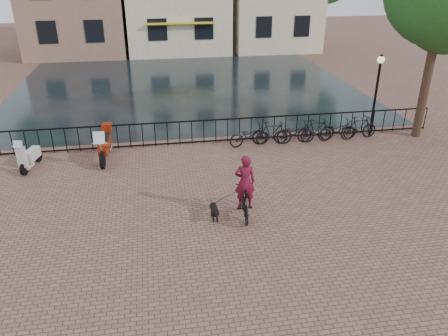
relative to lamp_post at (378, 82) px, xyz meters
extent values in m
plane|color=brown|center=(-7.20, -7.60, -2.38)|extent=(100.00, 100.00, 0.00)
plane|color=black|center=(-7.20, 9.70, -2.38)|extent=(20.00, 20.00, 0.00)
cube|color=black|center=(-7.20, 0.40, -1.38)|extent=(20.00, 0.05, 0.05)
cube|color=black|center=(-7.20, 0.40, -2.30)|extent=(20.00, 0.05, 0.05)
cube|color=gold|center=(-6.70, 17.70, 0.22)|extent=(5.00, 0.60, 0.15)
cylinder|color=black|center=(-18.20, 19.40, 0.77)|extent=(0.36, 0.36, 6.30)
cylinder|color=black|center=(2.00, -0.30, 0.42)|extent=(0.36, 0.36, 5.60)
cylinder|color=black|center=(4.80, 19.40, 0.60)|extent=(0.36, 0.36, 5.95)
cylinder|color=black|center=(0.00, 0.00, -0.78)|extent=(0.10, 0.10, 3.20)
sphere|color=beige|center=(0.00, 0.00, 0.92)|extent=(0.30, 0.30, 0.30)
imported|color=black|center=(-6.74, -5.50, -1.87)|extent=(0.62, 1.72, 1.01)
imported|color=#5C0D21|center=(-6.74, -5.50, -1.06)|extent=(0.76, 0.54, 1.98)
imported|color=black|center=(-5.40, -0.20, -1.93)|extent=(1.78, 0.82, 0.90)
imported|color=black|center=(-4.45, -0.20, -1.88)|extent=(1.70, 0.64, 1.00)
imported|color=black|center=(-3.50, -0.20, -1.93)|extent=(1.74, 0.69, 0.90)
imported|color=black|center=(-2.55, -0.20, -1.88)|extent=(1.69, 0.57, 1.00)
imported|color=black|center=(-1.60, -0.20, -1.93)|extent=(1.75, 0.70, 0.90)
imported|color=black|center=(-0.65, -0.20, -1.88)|extent=(1.70, 0.63, 1.00)
camera|label=1|loc=(-9.20, -16.42, 4.56)|focal=35.00mm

